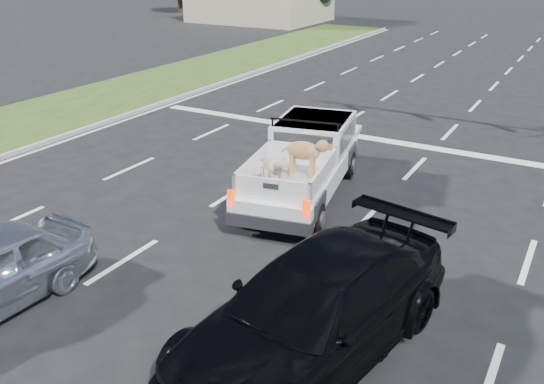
# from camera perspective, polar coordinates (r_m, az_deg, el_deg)

# --- Properties ---
(ground) EXTENTS (160.00, 160.00, 0.00)m
(ground) POSITION_cam_1_polar(r_m,az_deg,el_deg) (10.87, -7.74, -9.12)
(ground) COLOR black
(ground) RESTS_ON ground
(road_markings) EXTENTS (17.75, 60.00, 0.01)m
(road_markings) POSITION_cam_1_polar(r_m,az_deg,el_deg) (15.99, 6.49, 1.87)
(road_markings) COLOR silver
(road_markings) RESTS_ON ground
(grass_median_left) EXTENTS (5.00, 60.00, 0.10)m
(grass_median_left) POSITION_cam_1_polar(r_m,az_deg,el_deg) (22.47, -22.28, 6.66)
(grass_median_left) COLOR #274013
(grass_median_left) RESTS_ON ground
(curb_left) EXTENTS (0.15, 60.00, 0.14)m
(curb_left) POSITION_cam_1_polar(r_m,az_deg,el_deg) (20.64, -17.97, 5.98)
(curb_left) COLOR gray
(curb_left) RESTS_ON ground
(pickup_truck) EXTENTS (2.82, 5.41, 1.93)m
(pickup_truck) POSITION_cam_1_polar(r_m,az_deg,el_deg) (14.22, 3.14, 3.10)
(pickup_truck) COLOR black
(pickup_truck) RESTS_ON ground
(black_coupe) EXTENTS (3.20, 5.76, 1.58)m
(black_coupe) POSITION_cam_1_polar(r_m,az_deg,el_deg) (8.76, 4.25, -11.55)
(black_coupe) COLOR black
(black_coupe) RESTS_ON ground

